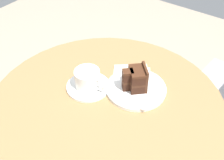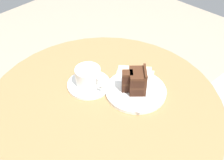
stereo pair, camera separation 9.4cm
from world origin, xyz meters
name	(u,v)px [view 2 (the right image)]	position (x,y,z in m)	size (l,w,h in m)	color
cafe_table	(104,127)	(0.00, 0.00, 0.63)	(0.79, 0.79, 0.75)	olive
saucer	(89,84)	(-0.10, 0.03, 0.75)	(0.15, 0.15, 0.01)	white
coffee_cup	(88,76)	(-0.10, 0.03, 0.79)	(0.12, 0.09, 0.06)	white
teaspoon	(86,91)	(-0.07, -0.01, 0.76)	(0.05, 0.08, 0.00)	silver
cake_plate	(136,91)	(0.04, 0.11, 0.75)	(0.21, 0.21, 0.01)	white
cake_slice	(136,81)	(0.04, 0.11, 0.80)	(0.09, 0.09, 0.09)	#381E14
fork	(144,101)	(0.10, 0.09, 0.76)	(0.05, 0.15, 0.00)	silver
napkin	(134,79)	(0.00, 0.16, 0.75)	(0.19, 0.19, 0.00)	beige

